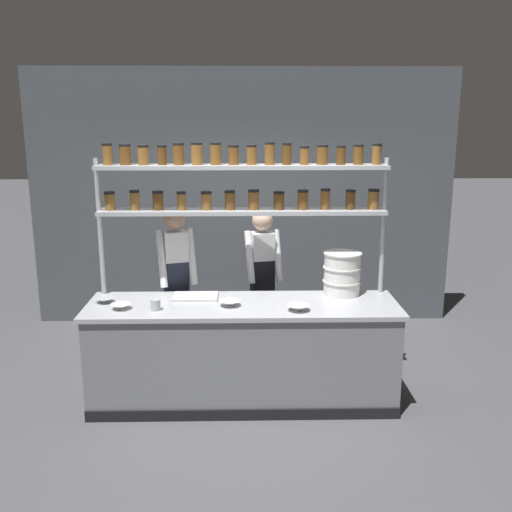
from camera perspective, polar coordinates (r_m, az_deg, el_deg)
ground_plane at (r=5.37m, az=-1.28°, el=-14.15°), size 40.00×40.00×0.00m
back_wall at (r=7.02m, az=-1.34°, el=5.75°), size 5.14×0.12×3.10m
prep_counter at (r=5.17m, az=-1.30°, el=-9.64°), size 2.74×0.76×0.92m
spice_shelf_unit at (r=5.13m, az=-1.47°, el=6.55°), size 2.62×0.28×2.30m
chef_left at (r=5.58m, az=-7.95°, el=-2.39°), size 0.42×0.35×1.69m
chef_center at (r=5.78m, az=0.65°, el=-2.19°), size 0.40×0.33×1.63m
container_stack at (r=5.29m, az=8.60°, el=-1.74°), size 0.35×0.35×0.39m
cutting_board at (r=5.20m, az=-6.05°, el=-4.06°), size 0.40×0.26×0.02m
prep_bowl_near_left at (r=5.21m, az=-14.90°, el=-4.30°), size 0.16×0.16×0.04m
prep_bowl_center_front at (r=4.95m, az=-2.66°, el=-4.75°), size 0.18×0.18×0.05m
prep_bowl_center_back at (r=5.00m, az=-13.36°, el=-4.94°), size 0.17×0.17×0.05m
prep_bowl_near_right at (r=4.84m, az=4.22°, el=-5.19°), size 0.19×0.19×0.05m
serving_cup_front at (r=4.91m, az=-10.01°, el=-4.83°), size 0.08×0.08×0.09m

